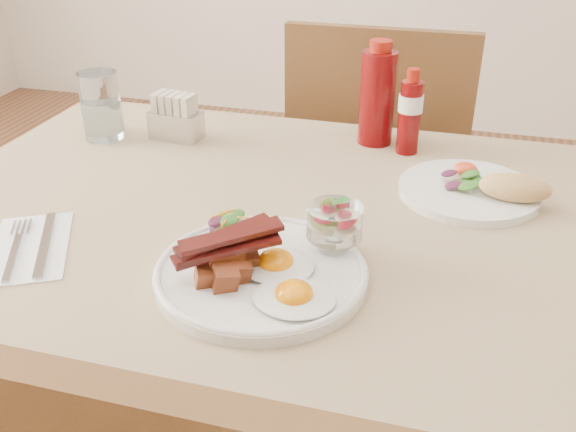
# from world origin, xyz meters

# --- Properties ---
(table) EXTENTS (1.33, 0.88, 0.75)m
(table) POSITION_xyz_m (0.00, 0.00, 0.66)
(table) COLOR brown
(table) RESTS_ON ground
(chair_far) EXTENTS (0.42, 0.42, 0.93)m
(chair_far) POSITION_xyz_m (0.00, 0.66, 0.52)
(chair_far) COLOR brown
(chair_far) RESTS_ON ground
(main_plate) EXTENTS (0.28, 0.28, 0.02)m
(main_plate) POSITION_xyz_m (-0.05, -0.16, 0.76)
(main_plate) COLOR white
(main_plate) RESTS_ON table
(fried_eggs) EXTENTS (0.17, 0.18, 0.03)m
(fried_eggs) POSITION_xyz_m (-0.01, -0.18, 0.78)
(fried_eggs) COLOR silver
(fried_eggs) RESTS_ON main_plate
(bacon_potato_pile) EXTENTS (0.13, 0.12, 0.06)m
(bacon_potato_pile) POSITION_xyz_m (-0.08, -0.19, 0.80)
(bacon_potato_pile) COLOR maroon
(bacon_potato_pile) RESTS_ON main_plate
(side_salad) EXTENTS (0.07, 0.06, 0.04)m
(side_salad) POSITION_xyz_m (-0.11, -0.09, 0.78)
(side_salad) COLOR #245516
(side_salad) RESTS_ON main_plate
(fruit_cup) EXTENTS (0.08, 0.08, 0.08)m
(fruit_cup) POSITION_xyz_m (0.04, -0.09, 0.81)
(fruit_cup) COLOR white
(fruit_cup) RESTS_ON main_plate
(second_plate) EXTENTS (0.24, 0.23, 0.06)m
(second_plate) POSITION_xyz_m (0.23, 0.16, 0.77)
(second_plate) COLOR white
(second_plate) RESTS_ON table
(ketchup_bottle) EXTENTS (0.08, 0.08, 0.20)m
(ketchup_bottle) POSITION_xyz_m (0.02, 0.35, 0.85)
(ketchup_bottle) COLOR #560406
(ketchup_bottle) RESTS_ON table
(hot_sauce_bottle) EXTENTS (0.05, 0.05, 0.16)m
(hot_sauce_bottle) POSITION_xyz_m (0.09, 0.32, 0.83)
(hot_sauce_bottle) COLOR #560406
(hot_sauce_bottle) RESTS_ON table
(sugar_caddy) EXTENTS (0.10, 0.07, 0.09)m
(sugar_caddy) POSITION_xyz_m (-0.36, 0.27, 0.79)
(sugar_caddy) COLOR #B5B5BA
(sugar_caddy) RESTS_ON table
(water_glass) EXTENTS (0.08, 0.08, 0.13)m
(water_glass) POSITION_xyz_m (-0.50, 0.23, 0.81)
(water_glass) COLOR white
(water_glass) RESTS_ON table
(napkin_cutlery) EXTENTS (0.18, 0.22, 0.01)m
(napkin_cutlery) POSITION_xyz_m (-0.38, -0.17, 0.75)
(napkin_cutlery) COLOR white
(napkin_cutlery) RESTS_ON table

